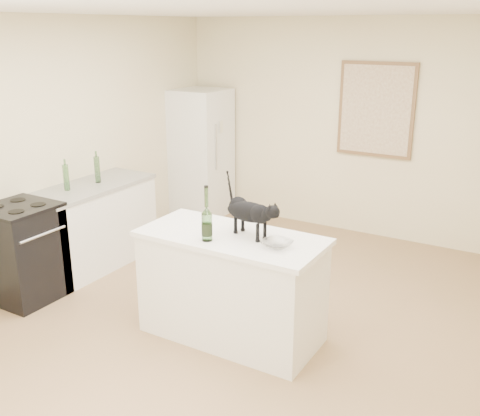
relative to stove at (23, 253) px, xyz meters
name	(u,v)px	position (x,y,z in m)	size (l,w,h in m)	color
floor	(234,321)	(1.95, 0.60, -0.45)	(5.50, 5.50, 0.00)	#987451
ceiling	(233,9)	(1.95, 0.60, 2.15)	(5.50, 5.50, 0.00)	white
wall_back	(351,128)	(1.95, 3.35, 0.85)	(4.50, 4.50, 0.00)	#F1E9BA
wall_left	(42,149)	(-0.30, 0.60, 0.85)	(5.50, 5.50, 0.00)	#F1E9BA
island_base	(232,289)	(2.05, 0.40, -0.02)	(1.44, 0.67, 0.86)	white
island_top	(231,237)	(2.05, 0.40, 0.43)	(1.50, 0.70, 0.04)	white
left_cabinets	(93,227)	(0.00, 0.90, -0.02)	(0.60, 1.40, 0.86)	white
left_countertop	(89,187)	(0.00, 0.90, 0.43)	(0.62, 1.44, 0.04)	gray
stove	(23,253)	(0.00, 0.00, 0.00)	(0.60, 0.60, 0.90)	black
fridge	(200,153)	(0.00, 2.95, 0.40)	(0.68, 0.68, 1.70)	white
artwork_frame	(376,110)	(2.25, 3.32, 1.10)	(0.90, 0.03, 1.10)	brown
artwork_canvas	(375,110)	(2.25, 3.30, 1.10)	(0.82, 0.00, 1.02)	beige
black_cat	(249,215)	(2.18, 0.45, 0.63)	(0.51, 0.15, 0.36)	black
wine_bottle	(207,217)	(1.95, 0.21, 0.64)	(0.08, 0.08, 0.39)	#2E6227
glass_bowl	(277,244)	(2.48, 0.35, 0.48)	(0.22, 0.22, 0.06)	white
fridge_paper	(222,127)	(0.34, 2.95, 0.79)	(0.00, 0.12, 0.16)	white
counter_bottle_cluster	(83,173)	(-0.02, 0.84, 0.59)	(0.12, 0.43, 0.28)	#17451C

